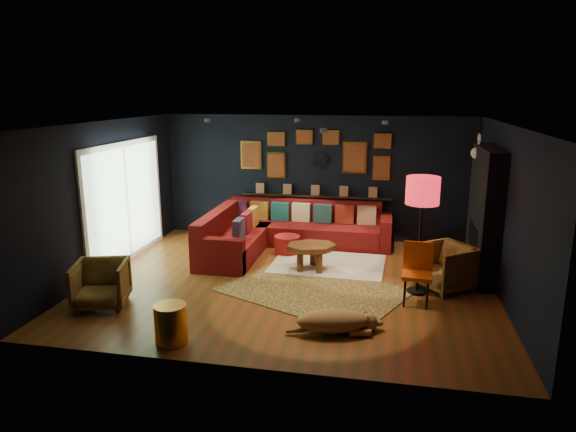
% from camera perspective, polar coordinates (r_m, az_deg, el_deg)
% --- Properties ---
extents(floor, '(6.50, 6.50, 0.00)m').
position_cam_1_polar(floor, '(8.58, 0.37, -7.36)').
color(floor, brown).
rests_on(floor, ground).
extents(room_walls, '(6.50, 6.50, 6.50)m').
position_cam_1_polar(room_walls, '(8.14, 0.39, 3.16)').
color(room_walls, black).
rests_on(room_walls, ground).
extents(sectional, '(3.41, 2.69, 0.86)m').
position_cam_1_polar(sectional, '(10.28, -1.09, -1.86)').
color(sectional, maroon).
rests_on(sectional, ground).
extents(ledge, '(3.20, 0.12, 0.04)m').
position_cam_1_polar(ledge, '(10.86, 3.05, 2.22)').
color(ledge, black).
rests_on(ledge, room_walls).
extents(gallery_wall, '(3.15, 0.04, 1.02)m').
position_cam_1_polar(gallery_wall, '(10.76, 3.07, 6.90)').
color(gallery_wall, gold).
rests_on(gallery_wall, room_walls).
extents(sunburst_mirror, '(0.47, 0.16, 0.47)m').
position_cam_1_polar(sunburst_mirror, '(10.76, 3.66, 6.31)').
color(sunburst_mirror, silver).
rests_on(sunburst_mirror, room_walls).
extents(fireplace, '(0.31, 1.60, 2.20)m').
position_cam_1_polar(fireplace, '(9.14, 20.93, -0.25)').
color(fireplace, black).
rests_on(fireplace, ground).
extents(deer_head, '(0.50, 0.28, 0.45)m').
position_cam_1_polar(deer_head, '(9.46, 21.26, 6.53)').
color(deer_head, white).
rests_on(deer_head, fireplace).
extents(sliding_door, '(0.06, 2.80, 2.20)m').
position_cam_1_polar(sliding_door, '(9.89, -17.56, 1.50)').
color(sliding_door, white).
rests_on(sliding_door, ground).
extents(ceiling_spots, '(3.30, 2.50, 0.06)m').
position_cam_1_polar(ceiling_spots, '(8.80, 1.40, 10.30)').
color(ceiling_spots, black).
rests_on(ceiling_spots, room_walls).
extents(shag_rug, '(2.06, 1.53, 0.03)m').
position_cam_1_polar(shag_rug, '(9.42, 4.48, -5.33)').
color(shag_rug, silver).
rests_on(shag_rug, ground).
extents(leopard_rug, '(3.23, 2.86, 0.02)m').
position_cam_1_polar(leopard_rug, '(8.23, 2.87, -8.24)').
color(leopard_rug, tan).
rests_on(leopard_rug, ground).
extents(coffee_table, '(1.06, 0.91, 0.45)m').
position_cam_1_polar(coffee_table, '(9.00, 2.59, -3.73)').
color(coffee_table, brown).
rests_on(coffee_table, shag_rug).
extents(pouf, '(0.50, 0.50, 0.33)m').
position_cam_1_polar(pouf, '(9.97, -0.09, -3.15)').
color(pouf, maroon).
rests_on(pouf, shag_rug).
extents(armchair_left, '(0.89, 0.86, 0.75)m').
position_cam_1_polar(armchair_left, '(8.02, -20.08, -6.90)').
color(armchair_left, gold).
rests_on(armchair_left, ground).
extents(armchair_right, '(1.05, 1.06, 0.80)m').
position_cam_1_polar(armchair_right, '(8.56, 17.04, -5.19)').
color(armchair_right, gold).
rests_on(armchair_right, ground).
extents(gold_stool, '(0.41, 0.41, 0.51)m').
position_cam_1_polar(gold_stool, '(6.72, -12.90, -11.61)').
color(gold_stool, gold).
rests_on(gold_stool, ground).
extents(orange_chair, '(0.46, 0.46, 0.91)m').
position_cam_1_polar(orange_chair, '(7.86, 14.20, -5.62)').
color(orange_chair, black).
rests_on(orange_chair, ground).
extents(floor_lamp, '(0.51, 0.51, 1.84)m').
position_cam_1_polar(floor_lamp, '(7.97, 14.72, 2.25)').
color(floor_lamp, black).
rests_on(floor_lamp, ground).
extents(dog, '(1.41, 0.92, 0.41)m').
position_cam_1_polar(dog, '(6.84, 5.01, -11.11)').
color(dog, '#9F6F46').
rests_on(dog, leopard_rug).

